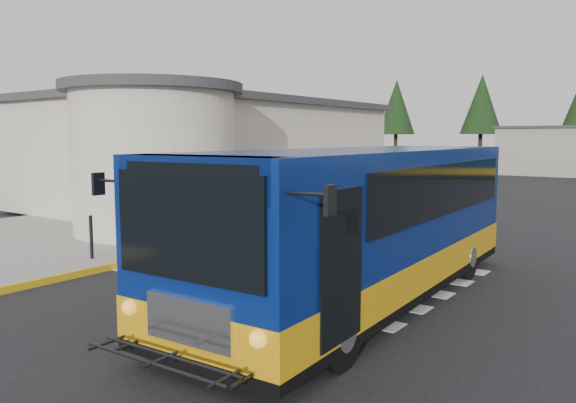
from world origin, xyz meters
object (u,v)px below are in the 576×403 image
Objects in this scene: pedestrian_a at (154,214)px; bollard at (91,237)px; transit_bus at (363,229)px; pedestrian_b at (141,204)px.

bollard is (0.46, -2.42, -0.27)m from pedestrian_a.
pedestrian_a is 1.49× the size of bollard.
pedestrian_a is at bearing 100.68° from bollard.
transit_bus is 7.67m from pedestrian_a.
pedestrian_b is (-1.63, 0.87, 0.10)m from pedestrian_a.
pedestrian_b reaches higher than pedestrian_a.
pedestrian_b is at bearing 122.34° from bollard.
pedestrian_b reaches higher than bollard.
bollard is at bearing -178.26° from pedestrian_a.
bollard is at bearing -172.64° from transit_bus.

